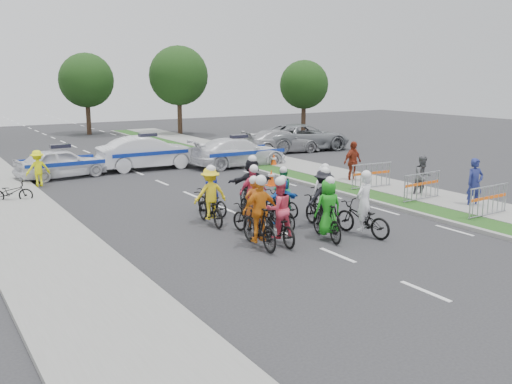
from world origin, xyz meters
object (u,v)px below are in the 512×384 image
tree_2 (304,85)px  civilian_suv (304,137)px  rider_8 (282,197)px  tree_1 (179,76)px  rider_2 (278,219)px  rider_4 (323,205)px  rider_12 (212,198)px  barrier_1 (422,188)px  civilian_sedan (282,141)px  spectator_2 (353,162)px  cone_0 (271,178)px  barrier_0 (488,202)px  rider_10 (210,201)px  rider_5 (281,206)px  rider_9 (253,200)px  rider_6 (252,215)px  police_car_1 (148,153)px  spectator_1 (423,177)px  marshal_hiviz (38,168)px  rider_11 (251,189)px  police_car_0 (61,163)px  rider_0 (363,214)px  rider_3 (259,220)px  cone_1 (274,161)px  rider_7 (323,197)px  rider_1 (327,215)px  barrier_2 (371,177)px  spectator_0 (475,184)px  police_car_2 (239,152)px  parked_bike (11,192)px

tree_2 → civilian_suv: bearing=-126.2°
rider_8 → tree_1: size_ratio=0.25×
rider_2 → rider_4: 2.17m
rider_12 → barrier_1: (7.47, -2.47, -0.00)m
civilian_sedan → spectator_2: spectator_2 is taller
cone_0 → barrier_0: bearing=-70.9°
rider_10 → spectator_2: rider_10 is taller
rider_5 → rider_9: (-0.29, 1.21, 0.00)m
rider_10 → rider_5: bearing=139.3°
rider_4 → civilian_suv: 18.41m
barrier_0 → barrier_1: size_ratio=1.00×
rider_6 → police_car_1: rider_6 is taller
spectator_1 → tree_2: tree_2 is taller
marshal_hiviz → tree_2: tree_2 is taller
rider_6 → rider_12: (0.13, 2.86, -0.03)m
rider_5 → spectator_1: bearing=-172.1°
rider_11 → civilian_suv: bearing=-124.8°
rider_2 → police_car_0: 14.06m
barrier_0 → marshal_hiviz: bearing=130.1°
civilian_suv → barrier_0: size_ratio=2.94×
rider_0 → rider_10: rider_0 is taller
rider_4 → rider_3: bearing=19.0°
rider_12 → barrier_1: rider_12 is taller
rider_6 → cone_1: 12.58m
rider_7 → civilian_sedan: bearing=-111.7°
rider_0 → tree_2: size_ratio=0.35×
police_car_0 → tree_1: 19.46m
rider_1 → spectator_1: bearing=-147.2°
rider_6 → rider_10: size_ratio=0.95×
civilian_sedan → spectator_1: 13.70m
barrier_2 → police_car_1: bearing=120.4°
rider_6 → barrier_2: size_ratio=0.92×
cone_1 → tree_1: 17.69m
rider_1 → rider_5: size_ratio=1.11×
police_car_0 → spectator_2: 13.21m
barrier_1 → marshal_hiviz: bearing=136.8°
spectator_0 → tree_1: size_ratio=0.26×
rider_8 → cone_1: (5.38, 8.63, -0.29)m
rider_0 → rider_4: rider_0 is taller
rider_11 → barrier_1: 6.51m
rider_8 → police_car_2: rider_8 is taller
parked_bike → spectator_2: bearing=-87.9°
rider_2 → rider_12: size_ratio=1.13×
barrier_1 → tree_1: bearing=85.1°
spectator_1 → marshal_hiviz: size_ratio=1.06×
barrier_0 → rider_12: bearing=144.5°
civilian_sedan → tree_2: 12.21m
rider_5 → police_car_2: 12.21m
rider_5 → civilian_sedan: bearing=-123.4°
rider_1 → rider_11: rider_11 is taller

